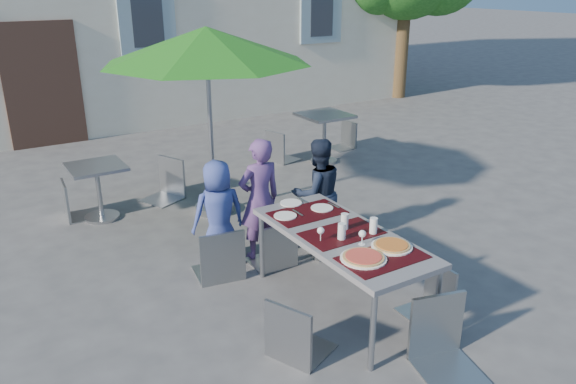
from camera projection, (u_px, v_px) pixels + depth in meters
ground at (421, 298)px, 5.40m from camera, size 90.00×90.00×0.00m
dining_table at (342, 239)px, 5.01m from camera, size 0.80×1.85×0.76m
pizza_near_left at (363, 257)px, 4.52m from camera, size 0.38×0.38×0.03m
pizza_near_right at (392, 246)px, 4.72m from camera, size 0.35×0.35×0.03m
glassware at (351, 228)px, 4.92m from camera, size 0.55×0.39×0.15m
place_settings at (300, 209)px, 5.50m from camera, size 0.67×0.49×0.01m
child_0 at (219, 214)px, 5.86m from camera, size 0.60×0.43×1.15m
child_1 at (260, 199)px, 5.98m from camera, size 0.49×0.32×1.34m
child_2 at (317, 193)px, 6.28m from camera, size 0.65×0.44×1.25m
chair_0 at (218, 223)px, 5.53m from camera, size 0.53×0.54×1.04m
chair_1 at (274, 217)px, 5.78m from camera, size 0.44×0.44×0.98m
chair_2 at (332, 209)px, 6.05m from camera, size 0.44×0.45×0.93m
chair_3 at (295, 295)px, 4.35m from camera, size 0.58×0.58×0.99m
chair_4 at (435, 263)px, 5.00m from camera, size 0.40×0.40×0.86m
chair_5 at (448, 294)px, 4.26m from camera, size 0.58×0.58×1.06m
patio_umbrella at (206, 47)px, 6.64m from camera, size 2.55×2.55×2.35m
cafe_table_0 at (98, 183)px, 7.02m from camera, size 0.67×0.67×0.71m
bg_chair_l_0 at (71, 177)px, 7.01m from camera, size 0.45×0.45×0.93m
bg_chair_r_0 at (164, 155)px, 7.64m from camera, size 0.62×0.62×1.06m
cafe_table_1 at (324, 128)px, 9.18m from camera, size 0.76×0.76×0.82m
bg_chair_l_1 at (279, 127)px, 9.21m from camera, size 0.54×0.54×1.00m
bg_chair_r_1 at (346, 119)px, 10.00m from camera, size 0.43×0.42×0.90m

